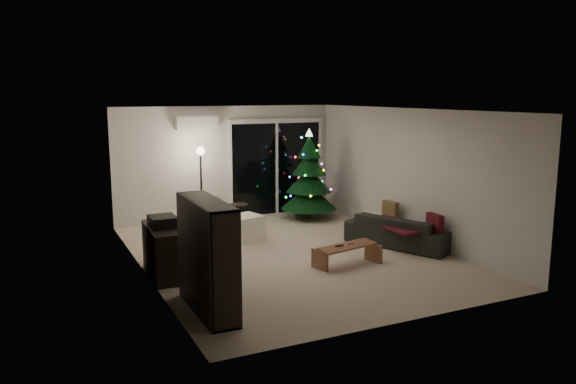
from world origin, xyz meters
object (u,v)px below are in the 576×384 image
object	(u,v)px
armchair	(201,217)
christmas_tree	(309,174)
bookshelf	(194,258)
coffee_table	(347,255)
media_cabinet	(164,251)
sofa	(400,231)

from	to	relation	value
armchair	christmas_tree	world-z (taller)	christmas_tree
bookshelf	christmas_tree	world-z (taller)	christmas_tree
bookshelf	armchair	xyz separation A→B (m)	(1.21, 3.76, -0.35)
bookshelf	coffee_table	distance (m)	3.00
bookshelf	coffee_table	world-z (taller)	bookshelf
armchair	media_cabinet	bearing A→B (deg)	68.58
armchair	christmas_tree	distance (m)	2.76
coffee_table	bookshelf	bearing A→B (deg)	-174.46
media_cabinet	armchair	bearing A→B (deg)	62.53
media_cabinet	coffee_table	distance (m)	2.92
bookshelf	armchair	world-z (taller)	bookshelf
sofa	coffee_table	world-z (taller)	sofa
bookshelf	media_cabinet	world-z (taller)	bookshelf
media_cabinet	coffee_table	world-z (taller)	media_cabinet
coffee_table	armchair	bearing A→B (deg)	107.05
media_cabinet	sofa	size ratio (longest dim) A/B	0.63
media_cabinet	coffee_table	bearing A→B (deg)	-12.82
bookshelf	media_cabinet	distance (m)	1.70
armchair	christmas_tree	size ratio (longest dim) A/B	0.42
media_cabinet	armchair	xyz separation A→B (m)	(1.21, 2.09, -0.00)
armchair	sofa	xyz separation A→B (m)	(3.09, -2.27, -0.10)
bookshelf	coffee_table	xyz separation A→B (m)	(2.81, 0.89, -0.56)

